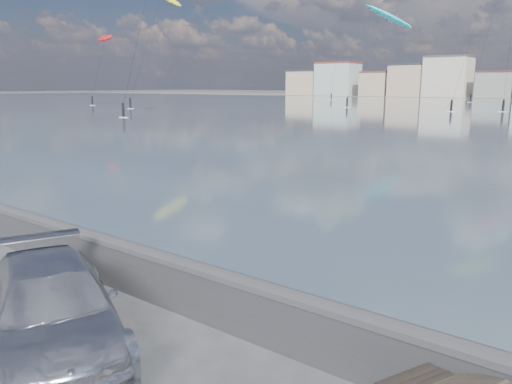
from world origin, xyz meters
TOP-DOWN VIEW (x-y plane):
  - ground at (0.00, 0.00)m, footprint 700.00×700.00m
  - seawall at (0.00, 2.70)m, footprint 400.00×0.36m
  - car_silver at (-0.46, 0.47)m, footprint 5.10×3.71m
  - kitesurfer_3 at (-89.55, 66.79)m, footprint 10.51×9.79m
  - kitesurfer_5 at (-37.05, 97.26)m, footprint 10.26×16.13m

SIDE VIEW (x-z plane):
  - ground at x=0.00m, z-range 0.00..0.00m
  - seawall at x=0.00m, z-range 0.04..1.12m
  - car_silver at x=-0.46m, z-range 0.00..1.37m
  - kitesurfer_3 at x=-89.55m, z-range 6.37..22.11m
  - kitesurfer_5 at x=-37.05m, z-range 7.35..28.19m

